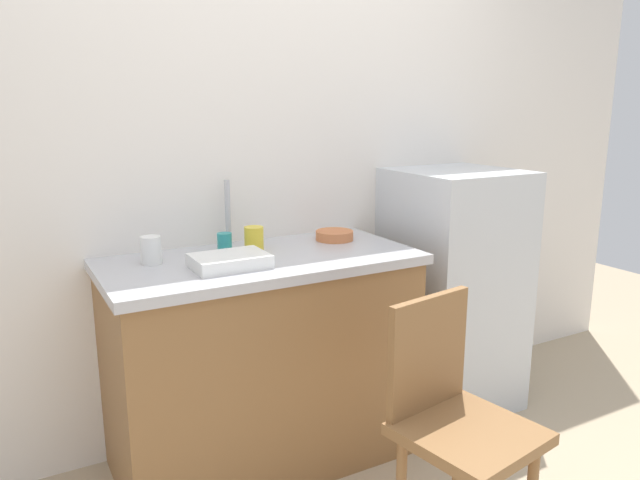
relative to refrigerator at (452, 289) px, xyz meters
The scene contains 11 objects.
back_wall 1.14m from the refrigerator, 159.83° to the left, with size 4.80×0.10×2.42m, color white.
cabinet_base 1.06m from the refrigerator, behind, with size 1.23×0.60×0.87m, color olive.
countertop 1.09m from the refrigerator, behind, with size 1.27×0.64×0.04m, color #B7B7BC.
faucet 1.20m from the refrigerator, 167.99° to the left, with size 0.02×0.02×0.29m, color #B7B7BC.
refrigerator is the anchor object (origin of this frame).
chair 1.11m from the refrigerator, 130.61° to the right, with size 0.46×0.46×0.89m.
dish_tray 1.27m from the refrigerator, behind, with size 0.28×0.20×0.05m, color white.
terracotta_bowl 0.72m from the refrigerator, behind, with size 0.17×0.17×0.04m, color #C67042.
cup_white 1.51m from the refrigerator, behind, with size 0.08×0.08×0.11m, color white.
cup_yellow 1.10m from the refrigerator, behind, with size 0.08×0.08×0.10m, color yellow.
cup_teal 1.21m from the refrigerator, behind, with size 0.06×0.06×0.08m, color teal.
Camera 1 is at (-1.08, -1.53, 1.52)m, focal length 33.73 mm.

